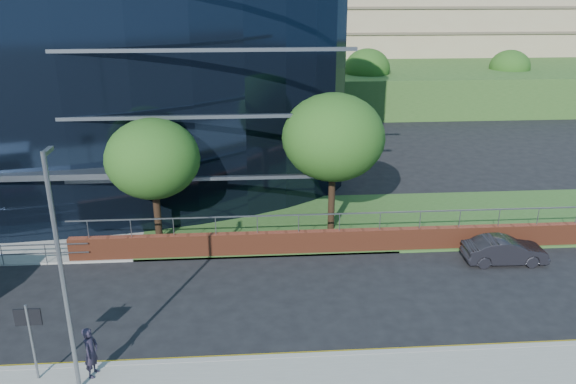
{
  "coord_description": "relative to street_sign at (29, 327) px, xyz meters",
  "views": [
    {
      "loc": [
        11.69,
        -17.56,
        12.43
      ],
      "look_at": [
        13.54,
        8.0,
        3.01
      ],
      "focal_mm": 35.0,
      "sensor_mm": 36.0,
      "label": 1
    }
  ],
  "objects": [
    {
      "name": "retaining_wall",
      "position": [
        15.5,
        8.89,
        -1.54
      ],
      "size": [
        34.0,
        0.4,
        2.11
      ],
      "color": "brown",
      "rests_on": "ground"
    },
    {
      "name": "tree_dist_e",
      "position": [
        19.5,
        41.59,
        2.39
      ],
      "size": [
        4.62,
        4.62,
        6.51
      ],
      "color": "black",
      "rests_on": "ground"
    },
    {
      "name": "glass_office",
      "position": [
        -8.5,
        22.44,
        5.85
      ],
      "size": [
        44.0,
        23.1,
        16.0
      ],
      "color": "black",
      "rests_on": "ground"
    },
    {
      "name": "grass_verge",
      "position": [
        19.5,
        12.59,
        -2.09
      ],
      "size": [
        36.0,
        8.0,
        0.12
      ],
      "primitive_type": "cube",
      "color": "#2D511E",
      "rests_on": "ground"
    },
    {
      "name": "tree_far_c",
      "position": [
        2.5,
        10.59,
        2.39
      ],
      "size": [
        4.62,
        4.62,
        6.51
      ],
      "color": "black",
      "rests_on": "ground"
    },
    {
      "name": "tree_dist_f",
      "position": [
        35.5,
        43.59,
        2.06
      ],
      "size": [
        4.29,
        4.29,
        6.05
      ],
      "color": "black",
      "rests_on": "ground"
    },
    {
      "name": "tree_far_d",
      "position": [
        11.5,
        11.59,
        3.04
      ],
      "size": [
        5.28,
        5.28,
        7.44
      ],
      "color": "black",
      "rests_on": "ground"
    },
    {
      "name": "parked_car",
      "position": [
        19.19,
        7.24,
        -1.51
      ],
      "size": [
        3.92,
        1.46,
        1.28
      ],
      "primitive_type": "imported",
      "rotation": [
        0.0,
        0.0,
        1.54
      ],
      "color": "black",
      "rests_on": "ground"
    },
    {
      "name": "streetlight_east",
      "position": [
        1.5,
        -0.59,
        2.29
      ],
      "size": [
        0.15,
        0.77,
        8.0
      ],
      "color": "slate",
      "rests_on": "pavement_near"
    },
    {
      "name": "pedestrian",
      "position": [
        1.8,
        0.05,
        -1.1
      ],
      "size": [
        0.55,
        0.73,
        1.8
      ],
      "primitive_type": "imported",
      "rotation": [
        0.0,
        0.0,
        1.38
      ],
      "color": "#231E2D",
      "rests_on": "pavement_near"
    },
    {
      "name": "street_sign",
      "position": [
        0.0,
        0.0,
        0.0
      ],
      "size": [
        0.85,
        0.09,
        2.8
      ],
      "color": "slate",
      "rests_on": "pavement_near"
    }
  ]
}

